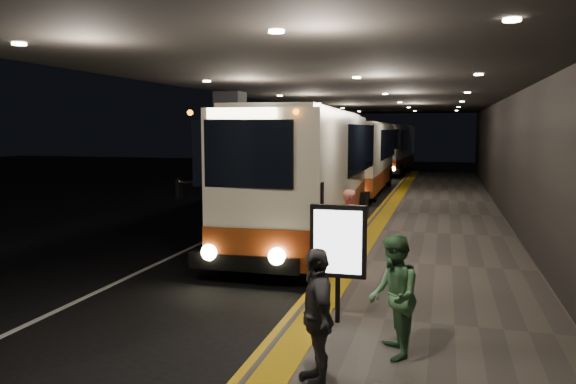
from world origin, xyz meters
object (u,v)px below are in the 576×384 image
Objects in this scene: coach_second at (362,160)px; passenger_waiting_grey at (317,316)px; stanchion_post at (317,275)px; coach_third at (391,150)px; coach_main at (309,179)px; passenger_waiting_green at (394,296)px; info_sign at (338,244)px; passenger_boarding at (351,226)px.

coach_second is 22.58m from passenger_waiting_grey.
coach_third is at bearing 93.05° from stanchion_post.
coach_main is 12.46m from coach_second.
passenger_waiting_green is 1.38m from passenger_waiting_grey.
stanchion_post is at bearing -78.90° from coach_main.
coach_second is at bearing -87.80° from coach_third.
passenger_waiting_grey is 0.89× the size of info_sign.
passenger_waiting_grey is (2.44, -35.95, -0.66)m from coach_third.
stanchion_post is at bearing -156.26° from passenger_waiting_green.
coach_main is 26.00m from coach_third.
passenger_waiting_green is (3.27, -34.85, -0.66)m from coach_third.
coach_third is (0.21, 13.54, -0.01)m from coach_second.
info_sign is (2.28, -33.72, -0.21)m from coach_third.
coach_third is at bearing 160.90° from passenger_waiting_grey.
coach_third is 36.04m from passenger_waiting_grey.
info_sign is at bearing 161.09° from passenger_waiting_grey.
passenger_boarding reaches higher than passenger_waiting_green.
coach_third is 10.50× the size of stanchion_post.
passenger_waiting_green is at bearing -81.55° from coach_third.
passenger_waiting_grey is at bearing 173.46° from passenger_boarding.
info_sign is at bearing -83.91° from coach_second.
coach_main reaches higher than passenger_boarding.
coach_third reaches higher than passenger_waiting_green.
coach_main is 6.98× the size of passenger_boarding.
coach_main is at bearing -172.89° from passenger_waiting_green.
passenger_boarding is (1.80, -29.48, -0.66)m from coach_third.
passenger_waiting_green is (3.30, -8.85, -0.78)m from coach_main.
coach_third is at bearing 88.15° from coach_second.
coach_main is 10.29m from passenger_waiting_grey.
stanchion_post is (1.96, -19.31, -1.00)m from coach_second.
coach_third is 35.01m from passenger_waiting_green.
passenger_waiting_green is (1.47, -5.37, -0.01)m from passenger_boarding.
info_sign reaches higher than passenger_waiting_green.
passenger_boarding is 3.38m from stanchion_post.
coach_main is 7.04× the size of passenger_waiting_green.
coach_third reaches higher than passenger_waiting_grey.
stanchion_post is (-0.05, -3.36, -0.33)m from passenger_boarding.
passenger_boarding is 1.01× the size of passenger_waiting_green.
passenger_waiting_grey is (0.64, -6.47, -0.01)m from passenger_boarding.
coach_main reaches higher than info_sign.
coach_third is 29.54m from passenger_boarding.
stanchion_post is at bearing -85.15° from coach_second.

